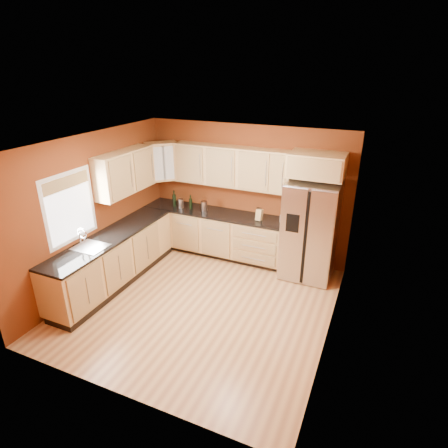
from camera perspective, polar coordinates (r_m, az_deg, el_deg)
The scene contains 23 objects.
floor at distance 6.24m, azimuth -3.50°, elevation -12.05°, with size 4.00×4.00×0.00m, color #A86C41.
ceiling at distance 5.19m, azimuth -4.21°, elevation 12.09°, with size 4.00×4.00×0.00m, color white.
wall_back at distance 7.30m, azimuth 3.40°, elevation 4.82°, with size 4.00×0.04×2.60m, color maroon.
wall_front at distance 4.15m, azimuth -16.83°, elevation -11.50°, with size 4.00×0.04×2.60m, color maroon.
wall_left at distance 6.69m, azimuth -19.24°, elevation 1.80°, with size 0.04×4.00×2.60m, color maroon.
wall_right at distance 5.07m, azimuth 16.78°, elevation -4.79°, with size 0.04×4.00×2.60m, color maroon.
base_cabinets_back at distance 7.55m, azimuth -1.46°, elevation -1.50°, with size 2.90×0.60×0.88m, color tan.
base_cabinets_left at distance 6.85m, azimuth -16.43°, elevation -5.26°, with size 0.60×2.80×0.88m, color tan.
countertop_back at distance 7.36m, azimuth -1.53°, elevation 1.72°, with size 2.90×0.62×0.04m, color black.
countertop_left at distance 6.64m, azimuth -16.80°, elevation -1.79°, with size 0.62×2.80×0.04m, color black.
upper_cabinets_back at distance 7.09m, azimuth 1.12°, elevation 8.73°, with size 2.30×0.33×0.75m, color tan.
upper_cabinets_left at distance 6.95m, azimuth -14.82°, elevation 7.67°, with size 0.33×1.35×0.75m, color tan.
corner_upper_cabinet at distance 7.60m, azimuth -9.45°, elevation 9.41°, with size 0.62×0.33×0.75m, color tan.
over_fridge_cabinet at distance 6.48m, azimuth 13.98°, elevation 8.71°, with size 0.92×0.60×0.40m, color tan.
refrigerator at distance 6.78m, azimuth 12.93°, elevation -0.95°, with size 0.90×0.75×1.78m, color #ABABB0.
window at distance 6.27m, azimuth -22.41°, elevation 2.34°, with size 0.03×0.90×1.00m, color white.
sink_faucet at distance 6.25m, azimuth -19.87°, elevation -2.12°, with size 0.50×0.42×0.30m, color silver, non-canonical shape.
canister_left at distance 7.59m, azimuth -6.60°, elevation 3.17°, with size 0.12×0.12×0.19m, color #ABABB0.
canister_right at distance 7.38m, azimuth -3.06°, elevation 2.73°, with size 0.12×0.12×0.20m, color #ABABB0.
wine_bottle_a at distance 7.49m, azimuth -5.11°, elevation 3.37°, with size 0.07×0.07×0.29m, color black, non-canonical shape.
wine_bottle_b at distance 7.66m, azimuth -7.60°, elevation 3.89°, with size 0.08×0.08×0.34m, color black, non-canonical shape.
knife_block at distance 6.95m, azimuth 5.39°, elevation 1.42°, with size 0.11×0.10×0.21m, color tan.
soap_dispenser at distance 6.93m, azimuth 8.75°, elevation 0.98°, with size 0.06×0.06×0.17m, color silver.
Camera 1 is at (2.39, -4.50, 3.59)m, focal length 30.00 mm.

